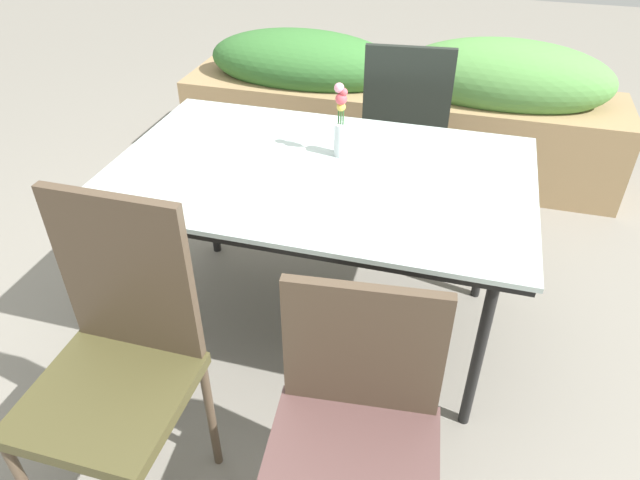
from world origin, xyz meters
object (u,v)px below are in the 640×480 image
dining_table (320,181)px  flower_vase (341,124)px  chair_near_left (117,353)px  planter_box (399,106)px  chair_near_right (355,430)px  chair_far_side (404,129)px

dining_table → flower_vase: size_ratio=5.40×
dining_table → chair_near_left: chair_near_left is taller
chair_near_left → planter_box: 2.35m
dining_table → flower_vase: 0.22m
chair_near_right → dining_table: bearing=-74.6°
dining_table → flower_vase: flower_vase is taller
dining_table → chair_far_side: (0.19, 0.84, -0.16)m
dining_table → flower_vase: (0.04, 0.12, 0.17)m
chair_far_side → chair_near_left: bearing=-112.9°
planter_box → chair_far_side: bearing=-79.7°
flower_vase → planter_box: size_ratio=0.11×
chair_near_left → flower_vase: flower_vase is taller
dining_table → chair_near_left: size_ratio=1.47×
planter_box → chair_near_right: bearing=-83.8°
dining_table → chair_near_left: (-0.34, -0.84, -0.12)m
chair_near_left → chair_near_right: (0.66, -0.01, -0.08)m
chair_near_left → chair_near_right: 0.67m
flower_vase → planter_box: 1.43m
dining_table → chair_far_side: chair_far_side is taller
dining_table → planter_box: planter_box is taller
chair_near_left → chair_near_right: bearing=179.5°
chair_far_side → flower_vase: (-0.14, -0.72, 0.33)m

